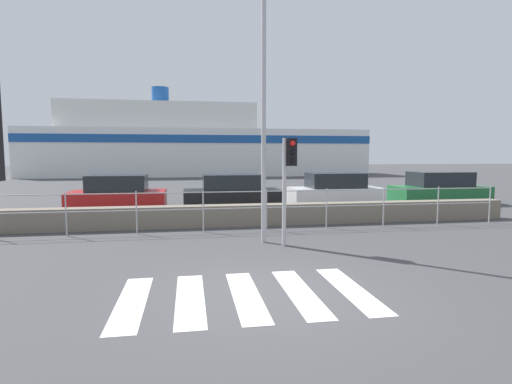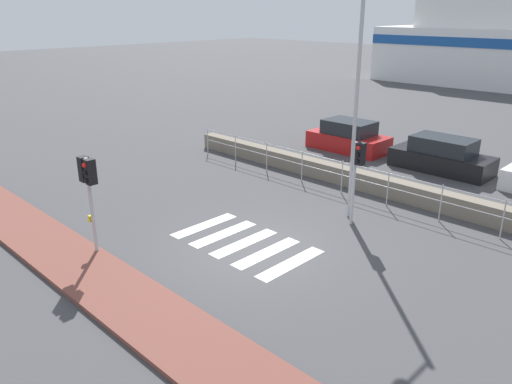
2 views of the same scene
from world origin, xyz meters
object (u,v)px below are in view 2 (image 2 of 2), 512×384
at_px(traffic_light_far, 358,165).
at_px(streetlamp, 353,86).
at_px(traffic_light_near, 88,180).
at_px(parked_car_red, 348,138).
at_px(parked_car_black, 442,157).

distance_m(traffic_light_far, streetlamp, 2.37).
bearing_deg(traffic_light_near, streetlamp, 63.78).
bearing_deg(parked_car_red, parked_car_black, 0.00).
bearing_deg(traffic_light_far, parked_car_red, 125.72).
height_order(traffic_light_near, parked_car_black, traffic_light_near).
relative_size(traffic_light_near, streetlamp, 0.40).
distance_m(streetlamp, parked_car_black, 7.98).
distance_m(traffic_light_near, streetlamp, 8.06).
xyz_separation_m(parked_car_red, parked_car_black, (4.70, 0.00, -0.01)).
bearing_deg(parked_car_black, traffic_light_near, -103.41).
relative_size(parked_car_red, parked_car_black, 0.93).
height_order(streetlamp, parked_car_red, streetlamp).
bearing_deg(streetlamp, parked_car_red, 123.96).
bearing_deg(streetlamp, traffic_light_near, -116.22).
bearing_deg(traffic_light_near, parked_car_red, 95.44).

